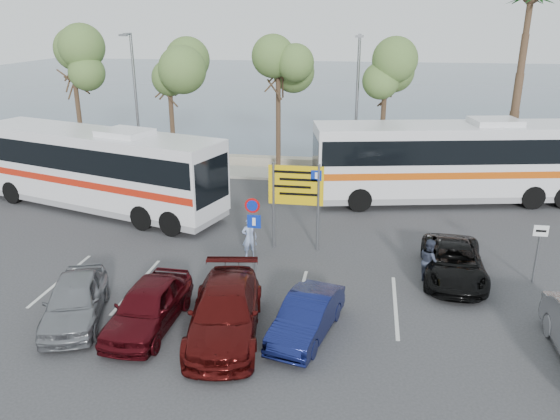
% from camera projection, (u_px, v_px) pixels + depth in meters
% --- Properties ---
extents(ground, '(120.00, 120.00, 0.00)m').
position_uv_depth(ground, '(256.00, 281.00, 19.63)').
color(ground, '#323234').
rests_on(ground, ground).
extents(kerb_strip, '(44.00, 2.40, 0.15)m').
position_uv_depth(kerb_strip, '(303.00, 175.00, 32.64)').
color(kerb_strip, gray).
rests_on(kerb_strip, ground).
extents(seawall, '(48.00, 0.80, 0.60)m').
position_uv_depth(seawall, '(307.00, 163.00, 34.42)').
color(seawall, '#A29A82').
rests_on(seawall, ground).
extents(sea, '(140.00, 140.00, 0.00)m').
position_uv_depth(sea, '(343.00, 86.00, 75.47)').
color(sea, '#3E5663').
rests_on(sea, ground).
extents(tree_far_left, '(3.20, 3.20, 7.60)m').
position_uv_depth(tree_far_left, '(73.00, 64.00, 32.67)').
color(tree_far_left, '#382619').
rests_on(tree_far_left, kerb_strip).
extents(tree_left, '(3.20, 3.20, 7.20)m').
position_uv_depth(tree_left, '(169.00, 71.00, 31.87)').
color(tree_left, '#382619').
rests_on(tree_left, kerb_strip).
extents(tree_mid, '(3.20, 3.20, 8.00)m').
position_uv_depth(tree_mid, '(278.00, 61.00, 30.67)').
color(tree_mid, '#382619').
rests_on(tree_mid, kerb_strip).
extents(tree_right, '(3.20, 3.20, 7.40)m').
position_uv_depth(tree_right, '(386.00, 72.00, 29.92)').
color(tree_right, '#382619').
rests_on(tree_right, kerb_strip).
extents(street_lamp_left, '(0.45, 1.15, 8.01)m').
position_uv_depth(street_lamp_left, '(135.00, 96.00, 32.20)').
color(street_lamp_left, slate).
rests_on(street_lamp_left, kerb_strip).
extents(street_lamp_right, '(0.45, 1.15, 8.01)m').
position_uv_depth(street_lamp_right, '(357.00, 101.00, 30.23)').
color(street_lamp_right, slate).
rests_on(street_lamp_right, kerb_strip).
extents(direction_sign, '(2.20, 0.12, 3.60)m').
position_uv_depth(direction_sign, '(296.00, 192.00, 21.65)').
color(direction_sign, slate).
rests_on(direction_sign, ground).
extents(sign_no_stop, '(0.60, 0.08, 2.35)m').
position_uv_depth(sign_no_stop, '(253.00, 217.00, 21.42)').
color(sign_no_stop, slate).
rests_on(sign_no_stop, ground).
extents(sign_parking, '(0.50, 0.07, 2.25)m').
position_uv_depth(sign_parking, '(254.00, 235.00, 19.91)').
color(sign_parking, slate).
rests_on(sign_parking, ground).
extents(sign_taxi, '(0.50, 0.07, 2.20)m').
position_uv_depth(sign_taxi, '(538.00, 246.00, 19.06)').
color(sign_taxi, slate).
rests_on(sign_taxi, ground).
extents(lane_markings, '(12.02, 4.20, 0.01)m').
position_uv_depth(lane_markings, '(218.00, 292.00, 18.87)').
color(lane_markings, silver).
rests_on(lane_markings, ground).
extents(coach_bus_left, '(13.52, 6.62, 4.14)m').
position_uv_depth(coach_bus_left, '(97.00, 172.00, 26.43)').
color(coach_bus_left, silver).
rests_on(coach_bus_left, ground).
extents(coach_bus_right, '(13.98, 5.63, 4.26)m').
position_uv_depth(coach_bus_right, '(450.00, 164.00, 27.55)').
color(coach_bus_right, silver).
rests_on(coach_bus_right, ground).
extents(car_silver_a, '(2.86, 4.42, 1.40)m').
position_uv_depth(car_silver_a, '(75.00, 300.00, 16.90)').
color(car_silver_a, gray).
rests_on(car_silver_a, ground).
extents(car_blue, '(2.12, 3.92, 1.23)m').
position_uv_depth(car_blue, '(307.00, 316.00, 16.13)').
color(car_blue, '#0E1545').
rests_on(car_blue, ground).
extents(car_maroon, '(2.75, 5.26, 1.45)m').
position_uv_depth(car_maroon, '(225.00, 312.00, 16.16)').
color(car_maroon, '#440C0B').
rests_on(car_maroon, ground).
extents(car_red, '(1.80, 4.22, 1.42)m').
position_uv_depth(car_red, '(148.00, 306.00, 16.53)').
color(car_red, '#42090F').
rests_on(car_red, ground).
extents(suv_black, '(2.32, 4.67, 1.27)m').
position_uv_depth(suv_black, '(453.00, 262.00, 19.68)').
color(suv_black, black).
rests_on(suv_black, ground).
extents(pedestrian_near, '(0.68, 0.54, 1.64)m').
position_uv_depth(pedestrian_near, '(250.00, 238.00, 21.36)').
color(pedestrian_near, '#93A7D5').
rests_on(pedestrian_near, ground).
extents(pedestrian_far, '(0.82, 0.94, 1.62)m').
position_uv_depth(pedestrian_far, '(429.00, 261.00, 19.37)').
color(pedestrian_far, '#2F3446').
rests_on(pedestrian_far, ground).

